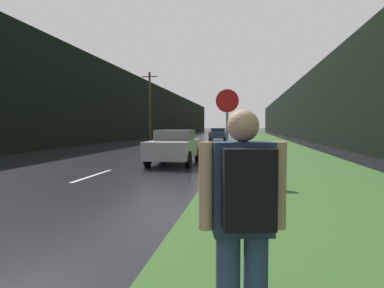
{
  "coord_description": "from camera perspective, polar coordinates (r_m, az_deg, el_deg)",
  "views": [
    {
      "loc": [
        5.04,
        1.4,
        1.66
      ],
      "look_at": [
        2.81,
        15.81,
        0.9
      ],
      "focal_mm": 32.0,
      "sensor_mm": 36.0,
      "label": 1
    }
  ],
  "objects": [
    {
      "name": "car_passing_near",
      "position": [
        15.27,
        -2.93,
        -0.41
      ],
      "size": [
        1.9,
        4.34,
        1.49
      ],
      "rotation": [
        0.0,
        0.0,
        3.14
      ],
      "color": "#9E9EA3",
      "rests_on": "ground_plane"
    },
    {
      "name": "treeline_far_side",
      "position": [
        50.9,
        -8.33,
        5.73
      ],
      "size": [
        2.0,
        140.0,
        8.26
      ],
      "primitive_type": "cube",
      "color": "black",
      "rests_on": "ground_plane"
    },
    {
      "name": "stop_sign",
      "position": [
        10.58,
        5.88,
        3.36
      ],
      "size": [
        0.71,
        0.07,
        2.8
      ],
      "color": "slate",
      "rests_on": "ground_plane"
    },
    {
      "name": "utility_pole_far",
      "position": [
        38.7,
        -7.06,
        6.38
      ],
      "size": [
        1.8,
        0.24,
        7.68
      ],
      "color": "#4C3823",
      "rests_on": "ground_plane"
    },
    {
      "name": "lane_stripe_d",
      "position": [
        18.55,
        -7.02,
        -2.17
      ],
      "size": [
        0.12,
        3.0,
        0.01
      ],
      "primitive_type": "cube",
      "color": "silver",
      "rests_on": "ground_plane"
    },
    {
      "name": "hitchhiker_with_backpack",
      "position": [
        2.46,
        8.55,
        -12.24
      ],
      "size": [
        0.61,
        0.48,
        1.78
      ],
      "rotation": [
        0.0,
        0.0,
        0.19
      ],
      "color": "navy",
      "rests_on": "ground_plane"
    },
    {
      "name": "lane_stripe_c",
      "position": [
        12.01,
        -16.19,
        -5.08
      ],
      "size": [
        0.12,
        3.0,
        0.01
      ],
      "primitive_type": "cube",
      "color": "silver",
      "rests_on": "ground_plane"
    },
    {
      "name": "lane_stripe_e",
      "position": [
        25.34,
        -2.71,
        -0.78
      ],
      "size": [
        0.12,
        3.0,
        0.01
      ],
      "primitive_type": "cube",
      "color": "silver",
      "rests_on": "ground_plane"
    },
    {
      "name": "grass_verge",
      "position": [
        38.68,
        11.51,
        0.47
      ],
      "size": [
        6.0,
        240.0,
        0.02
      ],
      "primitive_type": "cube",
      "color": "#386028",
      "rests_on": "ground_plane"
    },
    {
      "name": "car_passing_far",
      "position": [
        40.19,
        4.36,
        1.65
      ],
      "size": [
        1.86,
        4.6,
        1.44
      ],
      "rotation": [
        0.0,
        0.0,
        3.14
      ],
      "color": "#2D3856",
      "rests_on": "ground_plane"
    },
    {
      "name": "treeline_near_side",
      "position": [
        49.27,
        18.01,
        5.35
      ],
      "size": [
        2.0,
        140.0,
        7.64
      ],
      "primitive_type": "cube",
      "color": "black",
      "rests_on": "ground_plane"
    }
  ]
}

